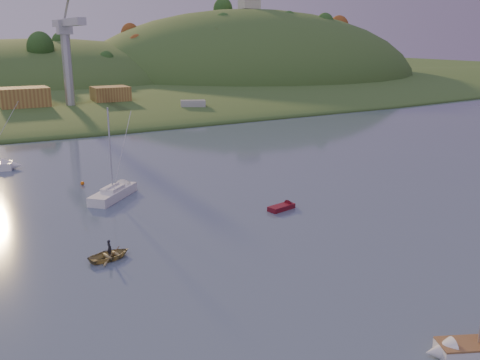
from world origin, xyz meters
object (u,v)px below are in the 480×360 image
canoe (110,255)px  fishing_boat (472,345)px  sailboat_near (113,193)px  red_tender (286,206)px

canoe → fishing_boat: bearing=-161.8°
fishing_boat → canoe: size_ratio=1.59×
fishing_boat → sailboat_near: size_ratio=0.54×
fishing_boat → canoe: bearing=-35.5°
sailboat_near → canoe: bearing=-151.9°
canoe → sailboat_near: bearing=-29.8°
red_tender → sailboat_near: bearing=127.6°
fishing_boat → red_tender: (6.25, 29.86, -0.54)m
fishing_boat → red_tender: fishing_boat is taller
fishing_boat → canoe: fishing_boat is taller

